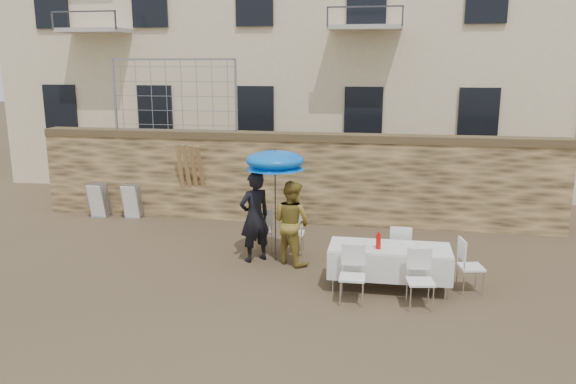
% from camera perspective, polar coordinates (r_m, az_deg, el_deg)
% --- Properties ---
extents(ground, '(80.00, 80.00, 0.00)m').
position_cam_1_polar(ground, '(9.65, -4.71, -10.95)').
color(ground, brown).
rests_on(ground, ground).
extents(stone_wall, '(13.00, 0.50, 2.20)m').
position_cam_1_polar(stone_wall, '(14.00, 0.39, 1.39)').
color(stone_wall, olive).
rests_on(stone_wall, ground).
extents(chain_link_fence, '(3.20, 0.06, 1.80)m').
position_cam_1_polar(chain_link_fence, '(14.55, -11.49, 9.52)').
color(chain_link_fence, gray).
rests_on(chain_link_fence, stone_wall).
extents(man_suit, '(0.79, 0.78, 1.83)m').
position_cam_1_polar(man_suit, '(11.21, -3.41, -2.54)').
color(man_suit, black).
rests_on(man_suit, ground).
extents(woman_dress, '(1.03, 0.97, 1.68)m').
position_cam_1_polar(woman_dress, '(11.08, 0.38, -3.11)').
color(woman_dress, gold).
rests_on(woman_dress, ground).
extents(umbrella, '(1.21, 1.21, 2.10)m').
position_cam_1_polar(umbrella, '(10.98, -1.33, 2.91)').
color(umbrella, '#3F3F44').
rests_on(umbrella, ground).
extents(couple_chair_left, '(0.65, 0.65, 0.96)m').
position_cam_1_polar(couple_chair_left, '(11.84, -2.76, -3.87)').
color(couple_chair_left, white).
rests_on(couple_chair_left, ground).
extents(couple_chair_right, '(0.50, 0.50, 0.96)m').
position_cam_1_polar(couple_chair_right, '(11.71, 0.59, -4.05)').
color(couple_chair_right, white).
rests_on(couple_chair_right, ground).
extents(banquet_table, '(2.10, 0.85, 0.78)m').
position_cam_1_polar(banquet_table, '(10.03, 10.30, -5.72)').
color(banquet_table, silver).
rests_on(banquet_table, ground).
extents(soda_bottle, '(0.09, 0.09, 0.26)m').
position_cam_1_polar(soda_bottle, '(9.83, 9.17, -4.98)').
color(soda_bottle, red).
rests_on(soda_bottle, banquet_table).
extents(table_chair_front_left, '(0.48, 0.48, 0.96)m').
position_cam_1_polar(table_chair_front_left, '(9.42, 6.55, -8.45)').
color(table_chair_front_left, white).
rests_on(table_chair_front_left, ground).
extents(table_chair_front_right, '(0.54, 0.54, 0.96)m').
position_cam_1_polar(table_chair_front_right, '(9.43, 13.31, -8.71)').
color(table_chair_front_right, white).
rests_on(table_chair_front_right, ground).
extents(table_chair_back, '(0.48, 0.48, 0.96)m').
position_cam_1_polar(table_chair_back, '(10.87, 11.31, -5.67)').
color(table_chair_back, white).
rests_on(table_chair_back, ground).
extents(table_chair_side, '(0.57, 0.57, 0.96)m').
position_cam_1_polar(table_chair_side, '(10.32, 18.10, -7.10)').
color(table_chair_side, white).
rests_on(table_chair_side, ground).
extents(chair_stack_left, '(0.46, 0.47, 0.92)m').
position_cam_1_polar(chair_stack_left, '(15.43, -18.37, -0.62)').
color(chair_stack_left, white).
rests_on(chair_stack_left, ground).
extents(chair_stack_right, '(0.46, 0.40, 0.92)m').
position_cam_1_polar(chair_stack_right, '(15.03, -15.35, -0.77)').
color(chair_stack_right, white).
rests_on(chair_stack_right, ground).
extents(wood_planks, '(0.70, 0.20, 2.00)m').
position_cam_1_polar(wood_planks, '(14.37, -9.58, 1.10)').
color(wood_planks, '#A37749').
rests_on(wood_planks, ground).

